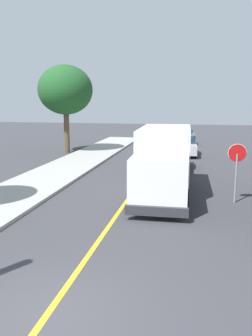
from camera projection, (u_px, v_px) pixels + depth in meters
The scene contains 8 objects.
ground_plane at pixel (47, 315), 7.30m from camera, with size 120.00×120.00×0.00m, color #38383D.
centre_line_yellow at pixel (132, 193), 16.91m from camera, with size 0.16×56.00×0.01m, color gold.
box_truck at pixel (164, 159), 16.28m from camera, with size 2.59×7.24×3.20m.
parked_car_near at pixel (175, 157), 22.66m from camera, with size 1.82×4.41×1.67m.
parked_car_mid at pixel (185, 146), 28.52m from camera, with size 1.98×4.47×1.67m.
parked_car_far at pixel (185, 137), 34.72m from camera, with size 1.81×4.40×1.67m.
stop_sign at pixel (237, 162), 15.00m from camera, with size 0.80×0.10×2.65m.
street_tree_down_block at pixel (65, 90), 28.97m from camera, with size 4.62×4.62×7.45m.
Camera 1 is at (2.98, -6.07, 4.52)m, focal length 36.55 mm.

